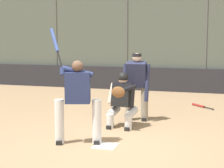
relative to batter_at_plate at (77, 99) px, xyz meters
name	(u,v)px	position (x,y,z in m)	size (l,w,h in m)	color
ground_plane	(105,146)	(-0.57, 0.02, -0.88)	(160.00, 160.00, 0.00)	#9E7F5B
home_plate_marker	(105,146)	(-0.57, 0.02, -0.87)	(0.43, 0.43, 0.01)	white
backstop_fence	(166,28)	(-0.57, -7.42, 1.48)	(20.67, 0.08, 4.53)	#515651
padding_wall	(164,79)	(-0.57, -7.32, -0.44)	(20.18, 0.18, 0.88)	#28282D
bleachers_beyond	(88,70)	(3.44, -9.92, -0.39)	(14.41, 2.50, 1.48)	slate
batter_at_plate	(77,99)	(0.00, 0.00, 0.00)	(1.13, 0.56, 2.21)	silver
catcher_behind_plate	(122,99)	(-0.48, -1.48, -0.23)	(0.67, 0.79, 1.25)	silver
umpire_home	(137,85)	(-0.65, -2.25, 0.01)	(0.67, 0.44, 1.65)	gray
spare_bat_near_backstop	(200,106)	(-2.04, -4.48, -0.84)	(0.66, 0.69, 0.07)	black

